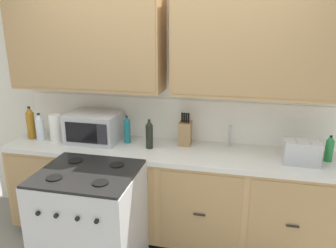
{
  "coord_description": "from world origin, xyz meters",
  "views": [
    {
      "loc": [
        0.66,
        -2.46,
        2.04
      ],
      "look_at": [
        0.04,
        0.27,
        1.17
      ],
      "focal_mm": 35.75,
      "sensor_mm": 36.0,
      "label": 1
    }
  ],
  "objects_px": {
    "knife_block": "(185,133)",
    "bottle_green": "(329,149)",
    "bottle_dark": "(149,134)",
    "bottle_teal": "(127,130)",
    "bottle_clear": "(40,127)",
    "toaster": "(301,152)",
    "bottle_amber": "(31,123)",
    "paper_towel_roll": "(56,128)",
    "microwave": "(94,127)",
    "stove_range": "(91,225)"
  },
  "relations": [
    {
      "from": "toaster",
      "to": "bottle_green",
      "type": "relative_size",
      "value": 1.26
    },
    {
      "from": "knife_block",
      "to": "bottle_green",
      "type": "distance_m",
      "value": 1.23
    },
    {
      "from": "paper_towel_roll",
      "to": "bottle_clear",
      "type": "bearing_deg",
      "value": -176.33
    },
    {
      "from": "bottle_teal",
      "to": "bottle_clear",
      "type": "height_order",
      "value": "bottle_clear"
    },
    {
      "from": "toaster",
      "to": "bottle_green",
      "type": "distance_m",
      "value": 0.25
    },
    {
      "from": "toaster",
      "to": "knife_block",
      "type": "bearing_deg",
      "value": 167.62
    },
    {
      "from": "bottle_teal",
      "to": "bottle_dark",
      "type": "xyz_separation_m",
      "value": [
        0.25,
        -0.09,
        0.0
      ]
    },
    {
      "from": "bottle_amber",
      "to": "bottle_clear",
      "type": "xyz_separation_m",
      "value": [
        0.11,
        -0.02,
        -0.03
      ]
    },
    {
      "from": "stove_range",
      "to": "bottle_clear",
      "type": "distance_m",
      "value": 1.15
    },
    {
      "from": "microwave",
      "to": "bottle_amber",
      "type": "distance_m",
      "value": 0.64
    },
    {
      "from": "bottle_amber",
      "to": "bottle_green",
      "type": "relative_size",
      "value": 1.46
    },
    {
      "from": "bottle_amber",
      "to": "paper_towel_roll",
      "type": "bearing_deg",
      "value": -2.21
    },
    {
      "from": "toaster",
      "to": "knife_block",
      "type": "xyz_separation_m",
      "value": [
        -1.0,
        0.22,
        0.02
      ]
    },
    {
      "from": "knife_block",
      "to": "paper_towel_roll",
      "type": "distance_m",
      "value": 1.25
    },
    {
      "from": "knife_block",
      "to": "bottle_green",
      "type": "bearing_deg",
      "value": -5.53
    },
    {
      "from": "bottle_amber",
      "to": "bottle_clear",
      "type": "bearing_deg",
      "value": -10.85
    },
    {
      "from": "bottle_amber",
      "to": "bottle_green",
      "type": "distance_m",
      "value": 2.74
    },
    {
      "from": "microwave",
      "to": "bottle_green",
      "type": "relative_size",
      "value": 2.16
    },
    {
      "from": "microwave",
      "to": "bottle_amber",
      "type": "bearing_deg",
      "value": -174.42
    },
    {
      "from": "knife_block",
      "to": "bottle_clear",
      "type": "bearing_deg",
      "value": -172.44
    },
    {
      "from": "microwave",
      "to": "bottle_dark",
      "type": "relative_size",
      "value": 1.76
    },
    {
      "from": "bottle_dark",
      "to": "bottle_clear",
      "type": "distance_m",
      "value": 1.1
    },
    {
      "from": "toaster",
      "to": "knife_block",
      "type": "relative_size",
      "value": 0.9
    },
    {
      "from": "bottle_teal",
      "to": "bottle_clear",
      "type": "distance_m",
      "value": 0.86
    },
    {
      "from": "stove_range",
      "to": "paper_towel_roll",
      "type": "distance_m",
      "value": 1.05
    },
    {
      "from": "knife_block",
      "to": "paper_towel_roll",
      "type": "xyz_separation_m",
      "value": [
        -1.23,
        -0.18,
        0.01
      ]
    },
    {
      "from": "bottle_amber",
      "to": "bottle_green",
      "type": "height_order",
      "value": "bottle_amber"
    },
    {
      "from": "bottle_teal",
      "to": "bottle_amber",
      "type": "height_order",
      "value": "bottle_amber"
    },
    {
      "from": "microwave",
      "to": "toaster",
      "type": "distance_m",
      "value": 1.88
    },
    {
      "from": "paper_towel_roll",
      "to": "stove_range",
      "type": "bearing_deg",
      "value": -45.02
    },
    {
      "from": "knife_block",
      "to": "bottle_amber",
      "type": "xyz_separation_m",
      "value": [
        -1.51,
        -0.16,
        0.04
      ]
    },
    {
      "from": "toaster",
      "to": "bottle_amber",
      "type": "distance_m",
      "value": 2.51
    },
    {
      "from": "stove_range",
      "to": "bottle_green",
      "type": "bearing_deg",
      "value": 19.96
    },
    {
      "from": "bottle_dark",
      "to": "bottle_clear",
      "type": "xyz_separation_m",
      "value": [
        -1.1,
        -0.02,
        -0.0
      ]
    },
    {
      "from": "paper_towel_roll",
      "to": "toaster",
      "type": "bearing_deg",
      "value": -1.12
    },
    {
      "from": "microwave",
      "to": "bottle_clear",
      "type": "bearing_deg",
      "value": -170.98
    },
    {
      "from": "bottle_green",
      "to": "bottle_dark",
      "type": "distance_m",
      "value": 1.53
    },
    {
      "from": "bottle_teal",
      "to": "bottle_green",
      "type": "bearing_deg",
      "value": -1.57
    },
    {
      "from": "bottle_teal",
      "to": "bottle_amber",
      "type": "xyz_separation_m",
      "value": [
        -0.96,
        -0.09,
        0.03
      ]
    },
    {
      "from": "microwave",
      "to": "bottle_clear",
      "type": "relative_size",
      "value": 1.78
    },
    {
      "from": "bottle_clear",
      "to": "bottle_dark",
      "type": "bearing_deg",
      "value": 1.14
    },
    {
      "from": "microwave",
      "to": "bottle_dark",
      "type": "height_order",
      "value": "microwave"
    },
    {
      "from": "knife_block",
      "to": "bottle_dark",
      "type": "height_order",
      "value": "knife_block"
    },
    {
      "from": "knife_block",
      "to": "bottle_dark",
      "type": "xyz_separation_m",
      "value": [
        -0.3,
        -0.16,
        0.02
      ]
    },
    {
      "from": "paper_towel_roll",
      "to": "bottle_teal",
      "type": "height_order",
      "value": "bottle_teal"
    },
    {
      "from": "microwave",
      "to": "toaster",
      "type": "height_order",
      "value": "microwave"
    },
    {
      "from": "toaster",
      "to": "bottle_clear",
      "type": "xyz_separation_m",
      "value": [
        -2.4,
        0.03,
        0.04
      ]
    },
    {
      "from": "knife_block",
      "to": "bottle_clear",
      "type": "xyz_separation_m",
      "value": [
        -1.4,
        -0.19,
        0.02
      ]
    },
    {
      "from": "knife_block",
      "to": "bottle_green",
      "type": "xyz_separation_m",
      "value": [
        1.23,
        -0.12,
        -0.01
      ]
    },
    {
      "from": "microwave",
      "to": "bottle_teal",
      "type": "height_order",
      "value": "microwave"
    }
  ]
}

